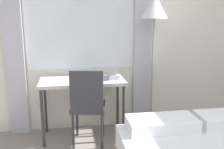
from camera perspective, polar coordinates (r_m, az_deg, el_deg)
The scene contains 6 objects.
wall_back_with_window at distance 3.57m, azimuth 0.30°, elevation 9.56°, with size 5.18×0.13×2.70m.
desk at distance 3.32m, azimuth -6.45°, elevation -2.47°, with size 1.06×0.49×0.77m.
desk_chair at distance 3.14m, azimuth -5.31°, elevation -6.13°, with size 0.46×0.46×0.96m.
standing_lamp at distance 3.39m, azimuth 9.15°, elevation 12.05°, with size 0.34×0.34×1.81m.
telephone at distance 3.33m, azimuth 0.19°, elevation -0.30°, with size 0.14×0.17×0.08m.
book at distance 3.35m, azimuth -5.42°, elevation -0.66°, with size 0.26×0.15×0.02m.
Camera 1 is at (-0.65, -0.84, 1.59)m, focal length 42.00 mm.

